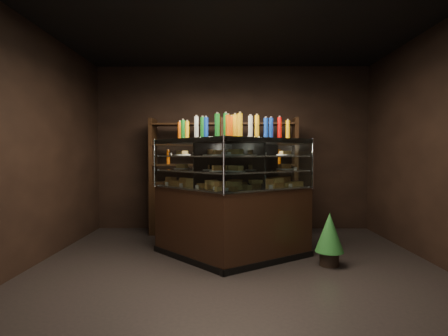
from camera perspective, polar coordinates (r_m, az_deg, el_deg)
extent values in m
plane|color=black|center=(4.21, 2.00, -16.93)|extent=(5.00, 5.00, 0.00)
cube|color=black|center=(6.48, 1.42, 3.27)|extent=(5.00, 0.02, 3.00)
cube|color=black|center=(1.48, 4.68, 6.80)|extent=(5.00, 0.02, 3.00)
cube|color=black|center=(4.64, -30.62, 3.38)|extent=(0.02, 5.00, 3.00)
cube|color=black|center=(4.29, 2.06, 24.37)|extent=(5.00, 5.00, 0.02)
cube|color=black|center=(4.68, 4.93, -9.05)|extent=(1.58, 1.38, 0.93)
cube|color=black|center=(4.79, 4.91, -14.06)|extent=(1.63, 1.42, 0.08)
cube|color=black|center=(4.60, 4.98, 4.44)|extent=(1.58, 1.38, 0.06)
cube|color=silver|center=(4.62, 4.95, -3.25)|extent=(1.50, 1.30, 0.02)
cube|color=silver|center=(4.60, 4.96, -0.53)|extent=(1.50, 1.30, 0.02)
cube|color=silver|center=(4.59, 4.97, 1.93)|extent=(1.50, 1.30, 0.02)
cube|color=white|center=(4.31, 7.97, 0.60)|extent=(1.19, 0.80, 0.66)
cylinder|color=silver|center=(4.82, 14.29, 0.72)|extent=(0.03, 0.03, 0.68)
cylinder|color=silver|center=(3.89, -0.06, 0.45)|extent=(0.03, 0.03, 0.68)
cube|color=black|center=(4.75, -2.85, -8.90)|extent=(1.50, 1.52, 0.93)
cube|color=black|center=(4.85, -2.84, -13.84)|extent=(1.55, 1.57, 0.08)
cube|color=black|center=(4.66, -2.87, 4.42)|extent=(1.50, 1.52, 0.06)
cube|color=silver|center=(4.68, -2.86, -3.17)|extent=(1.42, 1.44, 0.02)
cube|color=silver|center=(4.66, -2.86, -0.48)|extent=(1.42, 1.44, 0.02)
cube|color=silver|center=(4.66, -2.87, 1.94)|extent=(1.42, 1.44, 0.02)
cube|color=white|center=(4.43, -6.48, 0.65)|extent=(0.99, 1.04, 0.66)
cylinder|color=silver|center=(3.89, -0.06, 0.45)|extent=(0.03, 0.03, 0.68)
cylinder|color=silver|center=(5.02, -11.26, 0.81)|extent=(0.03, 0.03, 0.68)
cube|color=#BA7642|center=(4.24, -1.14, -3.21)|extent=(0.20, 0.17, 0.06)
cube|color=#BA7642|center=(4.33, 0.78, -3.09)|extent=(0.20, 0.17, 0.06)
cube|color=#BA7642|center=(4.43, 2.62, -2.98)|extent=(0.20, 0.17, 0.06)
cube|color=#BA7642|center=(4.53, 4.38, -2.86)|extent=(0.20, 0.17, 0.06)
cube|color=#BA7642|center=(4.64, 6.06, -2.75)|extent=(0.20, 0.17, 0.06)
cube|color=#BA7642|center=(4.75, 7.66, -2.65)|extent=(0.20, 0.17, 0.06)
cube|color=#BA7642|center=(4.86, 9.19, -2.54)|extent=(0.20, 0.17, 0.06)
cube|color=#BA7642|center=(4.98, 10.64, -2.44)|extent=(0.20, 0.17, 0.06)
cylinder|color=white|center=(4.29, -0.75, -0.49)|extent=(0.24, 0.24, 0.02)
cube|color=#BA7642|center=(4.28, -0.75, -0.02)|extent=(0.19, 0.16, 0.05)
cylinder|color=white|center=(4.60, 4.96, -0.31)|extent=(0.24, 0.24, 0.02)
cube|color=#BA7642|center=(4.60, 4.96, 0.12)|extent=(0.19, 0.16, 0.05)
cylinder|color=white|center=(4.95, 9.90, -0.15)|extent=(0.24, 0.24, 0.02)
cube|color=#BA7642|center=(4.95, 9.90, 0.24)|extent=(0.19, 0.16, 0.05)
cylinder|color=white|center=(4.28, -0.75, 2.15)|extent=(0.24, 0.24, 0.02)
cube|color=#BA7642|center=(4.28, -0.75, 2.62)|extent=(0.19, 0.16, 0.05)
cylinder|color=white|center=(4.59, 4.97, 2.15)|extent=(0.24, 0.24, 0.02)
cube|color=#BA7642|center=(4.59, 4.97, 2.58)|extent=(0.19, 0.16, 0.05)
cylinder|color=white|center=(4.95, 9.91, 2.13)|extent=(0.24, 0.24, 0.02)
cube|color=#BA7642|center=(4.95, 9.92, 2.53)|extent=(0.19, 0.16, 0.05)
cube|color=#BA7642|center=(5.12, -7.51, -2.29)|extent=(0.19, 0.19, 0.06)
cube|color=#BA7642|center=(4.99, -6.36, -2.41)|extent=(0.19, 0.19, 0.06)
cube|color=#BA7642|center=(4.85, -5.15, -2.53)|extent=(0.19, 0.19, 0.06)
cube|color=#BA7642|center=(4.72, -3.86, -2.66)|extent=(0.19, 0.19, 0.06)
cube|color=#BA7642|center=(4.59, -2.51, -2.80)|extent=(0.19, 0.19, 0.06)
cube|color=#BA7642|center=(4.46, -1.07, -2.94)|extent=(0.19, 0.19, 0.06)
cube|color=#BA7642|center=(4.33, 0.45, -3.09)|extent=(0.19, 0.19, 0.06)
cube|color=#BA7642|center=(4.21, 2.06, -3.24)|extent=(0.19, 0.19, 0.06)
cylinder|color=white|center=(5.09, -6.82, -0.07)|extent=(0.24, 0.24, 0.02)
cube|color=#BA7642|center=(5.09, -6.82, 0.31)|extent=(0.18, 0.18, 0.05)
cylinder|color=white|center=(4.66, -2.86, -0.27)|extent=(0.24, 0.24, 0.02)
cube|color=#BA7642|center=(4.66, -2.86, 0.15)|extent=(0.18, 0.18, 0.05)
cylinder|color=white|center=(4.26, 1.86, -0.50)|extent=(0.24, 0.24, 0.02)
cube|color=#BA7642|center=(4.26, 1.86, -0.04)|extent=(0.18, 0.18, 0.05)
cylinder|color=white|center=(5.08, -6.83, 2.15)|extent=(0.24, 0.24, 0.02)
cube|color=#BA7642|center=(5.08, -6.83, 2.54)|extent=(0.18, 0.18, 0.05)
cylinder|color=white|center=(4.66, -2.87, 2.16)|extent=(0.24, 0.24, 0.02)
cube|color=#BA7642|center=(4.66, -2.87, 2.58)|extent=(0.18, 0.18, 0.05)
cylinder|color=white|center=(4.26, 1.86, 2.15)|extent=(0.24, 0.24, 0.02)
cube|color=#BA7642|center=(4.26, 1.86, 2.62)|extent=(0.18, 0.18, 0.05)
cylinder|color=silver|center=(4.26, -1.40, 6.91)|extent=(0.06, 0.06, 0.28)
cylinder|color=silver|center=(4.28, -1.40, 8.91)|extent=(0.03, 0.03, 0.02)
cylinder|color=#D8590A|center=(4.34, 0.10, 6.83)|extent=(0.06, 0.06, 0.28)
cylinder|color=silver|center=(4.35, 0.11, 8.80)|extent=(0.03, 0.03, 0.02)
cylinder|color=#B20C0A|center=(4.41, 1.56, 6.76)|extent=(0.06, 0.06, 0.28)
cylinder|color=silver|center=(4.42, 1.56, 8.69)|extent=(0.03, 0.03, 0.02)
cylinder|color=#0F38B2|center=(4.49, 2.97, 6.68)|extent=(0.06, 0.06, 0.28)
cylinder|color=silver|center=(4.50, 2.97, 8.58)|extent=(0.03, 0.03, 0.02)
cylinder|color=black|center=(4.57, 4.32, 6.59)|extent=(0.06, 0.06, 0.28)
cylinder|color=silver|center=(4.58, 4.33, 8.47)|extent=(0.03, 0.03, 0.02)
cylinder|color=yellow|center=(4.65, 5.63, 6.51)|extent=(0.06, 0.06, 0.28)
cylinder|color=silver|center=(4.66, 5.64, 8.35)|extent=(0.03, 0.03, 0.02)
cylinder|color=#147223|center=(4.73, 6.90, 6.43)|extent=(0.06, 0.06, 0.28)
cylinder|color=silver|center=(4.75, 6.91, 8.24)|extent=(0.03, 0.03, 0.02)
cylinder|color=silver|center=(4.82, 8.11, 6.35)|extent=(0.06, 0.06, 0.28)
cylinder|color=silver|center=(4.83, 8.12, 8.12)|extent=(0.03, 0.03, 0.02)
cylinder|color=#D8590A|center=(4.91, 9.29, 6.27)|extent=(0.06, 0.06, 0.28)
cylinder|color=silver|center=(4.92, 9.30, 8.01)|extent=(0.03, 0.03, 0.02)
cylinder|color=#B20C0A|center=(5.00, 10.42, 6.19)|extent=(0.06, 0.06, 0.28)
cylinder|color=silver|center=(5.01, 10.43, 7.90)|extent=(0.03, 0.03, 0.02)
cylinder|color=silver|center=(5.14, -7.23, 6.09)|extent=(0.06, 0.06, 0.28)
cylinder|color=silver|center=(5.15, -7.24, 7.76)|extent=(0.03, 0.03, 0.02)
cylinder|color=#D8590A|center=(5.03, -6.33, 6.18)|extent=(0.06, 0.06, 0.28)
cylinder|color=silver|center=(5.05, -6.34, 7.88)|extent=(0.03, 0.03, 0.02)
cylinder|color=#B20C0A|center=(4.93, -5.40, 6.27)|extent=(0.06, 0.06, 0.28)
cylinder|color=silver|center=(4.94, -5.40, 8.00)|extent=(0.03, 0.03, 0.02)
cylinder|color=#0F38B2|center=(4.82, -4.42, 6.36)|extent=(0.06, 0.06, 0.28)
cylinder|color=silver|center=(4.84, -4.43, 8.13)|extent=(0.03, 0.03, 0.02)
cylinder|color=black|center=(4.72, -3.40, 6.45)|extent=(0.06, 0.06, 0.28)
cylinder|color=silver|center=(4.73, -3.41, 8.26)|extent=(0.03, 0.03, 0.02)
cylinder|color=yellow|center=(4.62, -2.34, 6.55)|extent=(0.06, 0.06, 0.28)
cylinder|color=silver|center=(4.63, -2.34, 8.40)|extent=(0.03, 0.03, 0.02)
cylinder|color=#147223|center=(4.52, -1.23, 6.64)|extent=(0.06, 0.06, 0.28)
cylinder|color=silver|center=(4.54, -1.23, 8.53)|extent=(0.03, 0.03, 0.02)
cylinder|color=silver|center=(4.42, -0.07, 6.74)|extent=(0.06, 0.06, 0.28)
cylinder|color=silver|center=(4.44, -0.07, 8.67)|extent=(0.03, 0.03, 0.02)
cylinder|color=#D8590A|center=(4.33, 1.15, 6.84)|extent=(0.06, 0.06, 0.28)
cylinder|color=silver|center=(4.34, 1.15, 8.82)|extent=(0.03, 0.03, 0.02)
cylinder|color=#B20C0A|center=(4.23, 2.42, 6.94)|extent=(0.06, 0.06, 0.28)
cylinder|color=silver|center=(4.25, 2.42, 8.96)|extent=(0.03, 0.03, 0.02)
cylinder|color=black|center=(4.66, 16.79, -13.98)|extent=(0.23, 0.23, 0.18)
cone|color=#164F22|center=(4.58, 16.84, -10.00)|extent=(0.35, 0.35, 0.49)
cone|color=#164F22|center=(4.55, 16.86, -8.02)|extent=(0.27, 0.27, 0.34)
cube|color=black|center=(6.10, -0.12, -6.56)|extent=(2.54, 0.54, 0.90)
cube|color=black|center=(6.22, -11.52, 2.81)|extent=(0.08, 0.38, 1.10)
cube|color=black|center=(6.03, -0.12, 2.88)|extent=(0.08, 0.38, 1.10)
cube|color=black|center=(6.08, 11.54, 2.83)|extent=(0.08, 0.38, 1.10)
cube|color=black|center=(6.03, -0.12, 0.50)|extent=(2.48, 0.49, 0.03)
cube|color=black|center=(6.03, -0.12, 3.83)|extent=(2.48, 0.49, 0.03)
cube|color=black|center=(6.05, -0.12, 7.14)|extent=(2.48, 0.49, 0.03)
cylinder|color=silver|center=(6.15, -9.06, 1.67)|extent=(0.06, 0.06, 0.22)
cylinder|color=#D8590A|center=(6.07, -4.64, 1.68)|extent=(0.06, 0.06, 0.22)
cylinder|color=#B20C0A|center=(6.03, -0.12, 1.69)|extent=(0.06, 0.06, 0.22)
cylinder|color=#0F38B2|center=(6.02, 4.44, 1.68)|extent=(0.06, 0.06, 0.22)
cylinder|color=black|center=(6.05, 8.98, 1.66)|extent=(0.06, 0.06, 0.22)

